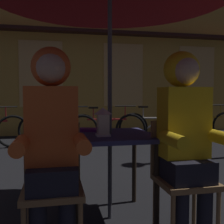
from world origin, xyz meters
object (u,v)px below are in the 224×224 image
(lantern, at_px, (103,121))
(bicycle_fourth, at_px, (107,129))
(bicycle_fifth, at_px, (155,127))
(bicycle_furthest, at_px, (205,126))
(chair_left, at_px, (53,179))
(person_right_hooded, at_px, (185,126))
(book, at_px, (89,130))
(bicycle_third, at_px, (58,130))
(chair_right, at_px, (181,171))
(cafe_table, at_px, (110,146))
(person_left_hooded, at_px, (52,129))

(lantern, height_order, bicycle_fourth, lantern)
(bicycle_fifth, relative_size, bicycle_furthest, 1.00)
(chair_left, distance_m, bicycle_furthest, 5.13)
(person_right_hooded, height_order, book, person_right_hooded)
(chair_left, bearing_deg, book, 60.38)
(bicycle_furthest, bearing_deg, chair_left, -131.86)
(bicycle_fourth, xyz_separation_m, bicycle_fifth, (1.14, 0.14, 0.00))
(bicycle_fifth, bearing_deg, book, -119.90)
(bicycle_fifth, height_order, book, bicycle_fifth)
(bicycle_third, height_order, book, bicycle_third)
(chair_right, relative_size, bicycle_fifth, 0.52)
(bicycle_furthest, bearing_deg, cafe_table, -130.45)
(chair_left, height_order, chair_right, same)
(person_left_hooded, bearing_deg, bicycle_furthest, 48.56)
(cafe_table, distance_m, book, 0.28)
(person_right_hooded, xyz_separation_m, bicycle_furthest, (2.46, 3.87, -0.50))
(person_right_hooded, xyz_separation_m, bicycle_fifth, (1.27, 3.94, -0.50))
(chair_left, relative_size, person_left_hooded, 0.62)
(bicycle_fifth, bearing_deg, bicycle_fourth, -173.07)
(lantern, bearing_deg, chair_left, -147.16)
(person_left_hooded, xyz_separation_m, bicycle_third, (0.08, 3.82, -0.50))
(person_left_hooded, height_order, bicycle_third, person_left_hooded)
(bicycle_third, xyz_separation_m, bicycle_fifth, (2.15, 0.12, 0.00))
(cafe_table, bearing_deg, bicycle_fourth, 79.75)
(bicycle_furthest, height_order, book, bicycle_furthest)
(cafe_table, height_order, person_right_hooded, person_right_hooded)
(lantern, height_order, bicycle_third, lantern)
(bicycle_fifth, bearing_deg, person_right_hooded, -107.85)
(chair_right, xyz_separation_m, book, (-0.63, 0.58, 0.26))
(bicycle_fifth, xyz_separation_m, book, (-1.90, -3.30, 0.41))
(person_left_hooded, bearing_deg, chair_left, 90.00)
(chair_left, bearing_deg, person_left_hooded, -90.00)
(bicycle_third, bearing_deg, lantern, -84.76)
(chair_right, distance_m, person_left_hooded, 1.03)
(person_right_hooded, bearing_deg, bicycle_fifth, 72.15)
(lantern, distance_m, chair_right, 0.72)
(person_left_hooded, bearing_deg, lantern, 38.20)
(person_right_hooded, relative_size, bicycle_furthest, 0.83)
(bicycle_furthest, relative_size, book, 8.40)
(bicycle_third, xyz_separation_m, bicycle_fourth, (1.01, -0.02, 0.00))
(chair_left, bearing_deg, chair_right, 0.00)
(person_right_hooded, bearing_deg, chair_right, 90.00)
(chair_left, xyz_separation_m, bicycle_third, (0.08, 3.76, -0.14))
(lantern, distance_m, person_left_hooded, 0.51)
(person_right_hooded, bearing_deg, book, 134.49)
(lantern, bearing_deg, bicycle_third, 95.24)
(bicycle_third, relative_size, book, 8.21)
(lantern, xyz_separation_m, person_right_hooded, (0.56, -0.32, -0.01))
(bicycle_fifth, xyz_separation_m, bicycle_furthest, (1.19, -0.06, 0.00))
(cafe_table, bearing_deg, bicycle_fifth, 63.54)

